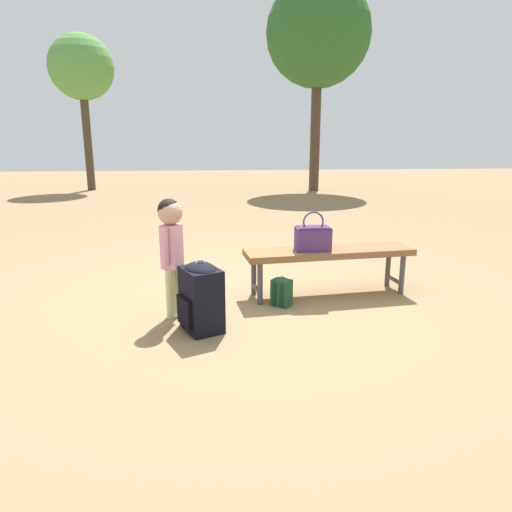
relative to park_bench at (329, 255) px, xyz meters
name	(u,v)px	position (x,y,z in m)	size (l,w,h in m)	color
ground_plane	(255,303)	(0.72, 0.18, -0.39)	(40.00, 40.00, 0.00)	#8C704C
park_bench	(329,255)	(0.00, 0.00, 0.00)	(1.63, 0.56, 0.45)	brown
handbag	(313,237)	(0.17, 0.05, 0.18)	(0.32, 0.19, 0.37)	#4C2D66
child_standing	(171,239)	(1.44, 0.41, 0.27)	(0.20, 0.25, 0.99)	#CCCC8C
backpack_large	(201,295)	(1.20, 0.74, -0.11)	(0.37, 0.41, 0.57)	black
backpack_small	(282,291)	(0.49, 0.27, -0.25)	(0.20, 0.20, 0.28)	#1E4C2D
tree_far	(318,34)	(-2.07, -9.52, 3.96)	(2.94, 2.94, 5.85)	#473828
tree_back	(81,69)	(4.64, -10.37, 3.07)	(1.83, 1.83, 4.43)	#473828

